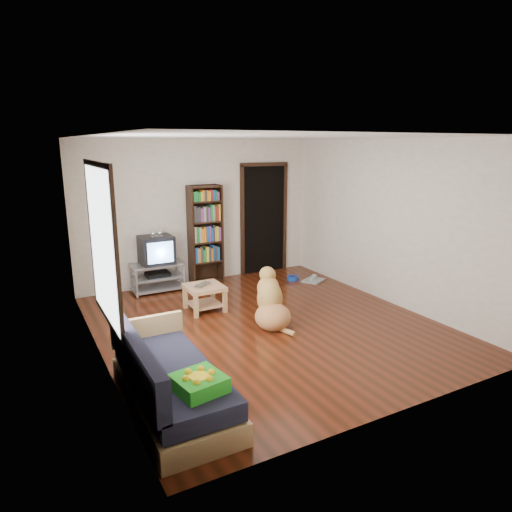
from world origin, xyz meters
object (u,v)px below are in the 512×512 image
coffee_table (205,293)px  dog_bowl (293,278)px  green_cushion (199,383)px  laptop (205,285)px  crt_tv (156,249)px  sofa (168,383)px  tv_stand (158,276)px  dog (271,304)px  bookshelf (205,229)px  grey_rag (314,280)px

coffee_table → dog_bowl: bearing=18.8°
green_cushion → laptop: (1.21, 2.83, -0.08)m
crt_tv → sofa: 3.81m
tv_stand → dog: 2.45m
dog_bowl → laptop: bearing=-160.5°
bookshelf → crt_tv: bearing=-175.7°
bookshelf → dog: bookshelf is taller
crt_tv → bookshelf: 0.99m
dog → laptop: bearing=123.7°
crt_tv → bookshelf: bookshelf is taller
coffee_table → dog: (0.62, -0.96, 0.02)m
laptop → grey_rag: size_ratio=0.78×
sofa → bookshelf: bearing=62.7°
laptop → dog_bowl: bearing=-14.2°
tv_stand → bookshelf: size_ratio=0.50×
grey_rag → tv_stand: tv_stand is taller
laptop → coffee_table: laptop is taller
bookshelf → dog: bearing=-89.3°
grey_rag → tv_stand: size_ratio=0.44×
green_cushion → laptop: green_cushion is taller
dog_bowl → grey_rag: size_ratio=0.55×
bookshelf → grey_rag: bearing=-27.2°
green_cushion → coffee_table: size_ratio=0.74×
tv_stand → dog: size_ratio=0.90×
dog → crt_tv: bearing=113.4°
tv_stand → sofa: sofa is taller
sofa → crt_tv: bearing=75.1°
tv_stand → crt_tv: size_ratio=1.55×
crt_tv → coffee_table: 1.43m
bookshelf → dog: size_ratio=1.80×
grey_rag → bookshelf: bearing=152.8°
dog_bowl → crt_tv: (-2.44, 0.60, 0.70)m
crt_tv → bookshelf: size_ratio=0.32×
tv_stand → green_cushion: bearing=-101.6°
laptop → grey_rag: bearing=-22.1°
green_cushion → sofa: 0.58m
green_cushion → grey_rag: (3.59, 3.32, -0.47)m
green_cushion → coffee_table: 3.12m
green_cushion → laptop: 3.08m
grey_rag → coffee_table: 2.44m
laptop → bookshelf: bearing=33.5°
dog_bowl → green_cushion: bearing=-132.6°
dog → coffee_table: bearing=122.9°
laptop → coffee_table: 0.14m
grey_rag → tv_stand: (-2.74, 0.83, 0.25)m
crt_tv → coffee_table: (0.36, -1.30, -0.46)m
dog_bowl → tv_stand: tv_stand is taller
dog_bowl → sofa: bearing=-138.1°
tv_stand → grey_rag: bearing=-16.8°
laptop → dog: 1.13m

